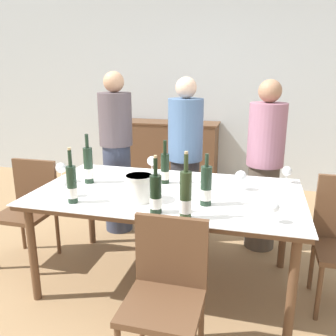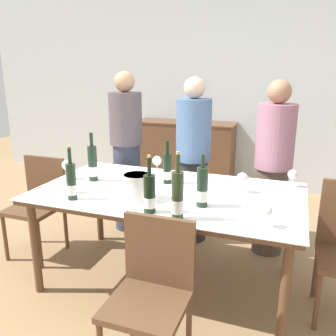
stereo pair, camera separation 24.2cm
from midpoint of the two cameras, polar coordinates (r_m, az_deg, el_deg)
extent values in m
plane|color=#A37F56|center=(3.02, 2.41, -17.72)|extent=(12.00, 12.00, 0.00)
cube|color=silver|center=(5.14, 11.93, 12.46)|extent=(8.00, 0.10, 2.80)
cube|color=brown|center=(5.12, 4.05, 2.08)|extent=(1.38, 0.44, 0.92)
cube|color=brown|center=(5.03, 4.15, 7.27)|extent=(1.42, 0.46, 0.02)
cylinder|color=brown|center=(2.85, -18.22, -12.16)|extent=(0.06, 0.06, 0.73)
cylinder|color=brown|center=(2.34, 21.16, -19.10)|extent=(0.06, 0.06, 0.73)
cylinder|color=brown|center=(3.54, -9.08, -5.95)|extent=(0.06, 0.06, 0.73)
cylinder|color=brown|center=(3.15, 21.04, -9.74)|extent=(0.06, 0.06, 0.73)
cube|color=brown|center=(2.68, 2.59, -4.24)|extent=(1.94, 1.08, 0.04)
cube|color=white|center=(2.67, 2.60, -3.82)|extent=(1.97, 1.11, 0.01)
cylinder|color=white|center=(2.47, -2.20, -3.11)|extent=(0.18, 0.18, 0.18)
cylinder|color=white|center=(2.45, -2.22, -1.23)|extent=(0.19, 0.19, 0.01)
cylinder|color=#28381E|center=(2.14, 4.79, -4.57)|extent=(0.07, 0.07, 0.30)
cylinder|color=white|center=(2.16, 4.75, -6.20)|extent=(0.07, 0.07, 0.08)
cylinder|color=#28381E|center=(2.08, 4.92, 0.72)|extent=(0.03, 0.03, 0.11)
cylinder|color=tan|center=(2.06, 4.96, 2.39)|extent=(0.02, 0.02, 0.02)
cylinder|color=black|center=(2.24, 0.10, -4.23)|extent=(0.08, 0.08, 0.25)
cylinder|color=white|center=(2.26, 0.10, -5.52)|extent=(0.08, 0.08, 0.07)
cylinder|color=black|center=(2.19, 0.11, 0.21)|extent=(0.03, 0.03, 0.11)
cylinder|color=tan|center=(2.17, 0.11, 1.85)|extent=(0.02, 0.02, 0.02)
cylinder|color=#1E3323|center=(2.92, -9.69, 0.69)|extent=(0.07, 0.07, 0.29)
cylinder|color=white|center=(2.93, -9.64, -0.51)|extent=(0.07, 0.07, 0.08)
cylinder|color=#1E3323|center=(2.87, -9.87, 4.52)|extent=(0.03, 0.03, 0.11)
cylinder|color=black|center=(2.82, 2.35, -0.13)|extent=(0.07, 0.07, 0.24)
cylinder|color=silver|center=(2.83, 2.34, -1.16)|extent=(0.07, 0.07, 0.07)
cylinder|color=black|center=(2.78, 2.39, 3.35)|extent=(0.03, 0.03, 0.11)
cylinder|color=#1E3323|center=(2.52, -12.61, -2.20)|extent=(0.07, 0.07, 0.26)
cylinder|color=white|center=(2.54, -12.53, -3.42)|extent=(0.07, 0.07, 0.07)
cylinder|color=#1E3323|center=(2.48, -12.86, 1.87)|extent=(0.03, 0.03, 0.11)
cylinder|color=tan|center=(2.46, -12.95, 3.31)|extent=(0.02, 0.02, 0.02)
cylinder|color=#1E3323|center=(2.37, 8.44, -3.08)|extent=(0.08, 0.08, 0.27)
cylinder|color=white|center=(2.38, 8.39, -4.42)|extent=(0.08, 0.08, 0.08)
cylinder|color=#1E3323|center=(2.31, 8.62, 1.07)|extent=(0.02, 0.02, 0.09)
cylinder|color=white|center=(2.20, 18.48, -8.93)|extent=(0.08, 0.08, 0.00)
cylinder|color=white|center=(2.18, 18.57, -8.04)|extent=(0.01, 0.01, 0.07)
sphere|color=white|center=(2.16, 18.70, -6.62)|extent=(0.07, 0.07, 0.07)
cylinder|color=white|center=(3.04, -13.56, -1.67)|extent=(0.07, 0.07, 0.00)
cylinder|color=white|center=(3.03, -13.61, -0.86)|extent=(0.01, 0.01, 0.08)
sphere|color=white|center=(3.01, -13.70, 0.44)|extent=(0.08, 0.08, 0.08)
cylinder|color=white|center=(2.72, 14.21, -3.78)|extent=(0.06, 0.06, 0.00)
cylinder|color=white|center=(2.71, 14.27, -3.01)|extent=(0.01, 0.01, 0.07)
sphere|color=white|center=(2.69, 14.36, -1.66)|extent=(0.09, 0.09, 0.09)
cylinder|color=white|center=(2.69, -12.98, -3.92)|extent=(0.07, 0.07, 0.00)
cylinder|color=white|center=(2.68, -13.03, -3.15)|extent=(0.01, 0.01, 0.07)
sphere|color=white|center=(2.66, -13.11, -1.85)|extent=(0.08, 0.08, 0.08)
cylinder|color=white|center=(2.97, 21.45, -2.78)|extent=(0.07, 0.07, 0.00)
cylinder|color=white|center=(2.96, 21.52, -2.11)|extent=(0.01, 0.01, 0.07)
sphere|color=white|center=(2.94, 21.63, -0.98)|extent=(0.08, 0.08, 0.08)
cylinder|color=white|center=(3.11, 0.46, -0.85)|extent=(0.07, 0.07, 0.00)
cylinder|color=white|center=(3.10, 0.46, -0.08)|extent=(0.01, 0.01, 0.08)
sphere|color=white|center=(3.08, 0.47, 1.17)|extent=(0.08, 0.08, 0.08)
cylinder|color=brown|center=(2.37, -2.74, -22.13)|extent=(0.03, 0.03, 0.42)
cylinder|color=brown|center=(2.28, 6.69, -23.98)|extent=(0.03, 0.03, 0.42)
cube|color=brown|center=(2.04, 0.17, -21.23)|extent=(0.42, 0.42, 0.04)
cube|color=brown|center=(2.07, 2.03, -13.18)|extent=(0.42, 0.04, 0.42)
cylinder|color=brown|center=(2.67, 25.39, -18.90)|extent=(0.03, 0.03, 0.41)
cylinder|color=brown|center=(2.99, 24.82, -14.98)|extent=(0.03, 0.03, 0.41)
cylinder|color=brown|center=(3.45, -22.85, -10.37)|extent=(0.03, 0.03, 0.43)
cylinder|color=brown|center=(3.23, -17.89, -11.72)|extent=(0.03, 0.03, 0.43)
cylinder|color=brown|center=(3.70, -18.98, -8.19)|extent=(0.03, 0.03, 0.43)
cylinder|color=brown|center=(3.49, -14.17, -9.26)|extent=(0.03, 0.03, 0.43)
cube|color=brown|center=(3.37, -18.82, -6.23)|extent=(0.42, 0.42, 0.04)
cube|color=brown|center=(3.44, -17.17, -1.66)|extent=(0.42, 0.04, 0.42)
cylinder|color=#383F56|center=(3.76, -4.66, -3.02)|extent=(0.28, 0.28, 0.92)
cylinder|color=#594C51|center=(3.59, -4.91, 7.89)|extent=(0.33, 0.33, 0.52)
sphere|color=tan|center=(3.56, -5.05, 13.63)|extent=(0.20, 0.20, 0.20)
cylinder|color=#2D2D33|center=(3.54, 5.89, -5.13)|extent=(0.28, 0.28, 0.82)
cylinder|color=#4C6B93|center=(3.35, 6.22, 6.06)|extent=(0.33, 0.33, 0.58)
sphere|color=beige|center=(3.31, 6.42, 12.67)|extent=(0.20, 0.20, 0.20)
cylinder|color=#51473D|center=(3.44, 17.95, -6.48)|extent=(0.28, 0.28, 0.81)
cylinder|color=#9E667A|center=(3.26, 18.96, 4.78)|extent=(0.33, 0.33, 0.56)
sphere|color=#A37556|center=(3.21, 19.56, 11.46)|extent=(0.20, 0.20, 0.20)
camera|label=1|loc=(0.12, -87.35, 0.74)|focal=38.00mm
camera|label=2|loc=(0.12, 92.65, -0.74)|focal=38.00mm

